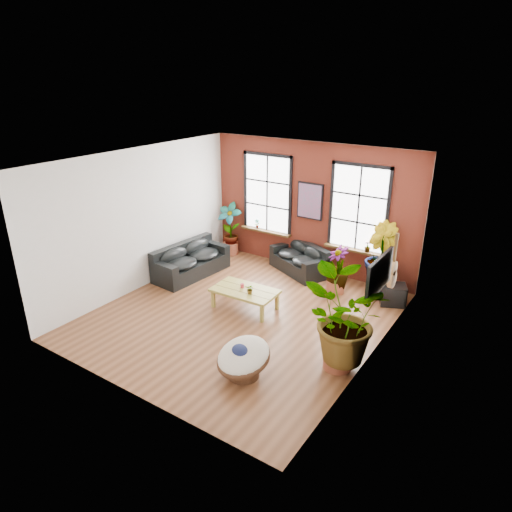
# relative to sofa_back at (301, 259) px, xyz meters

# --- Properties ---
(room) EXTENTS (6.04, 6.54, 3.54)m
(room) POSITION_rel_sofa_back_xyz_m (0.07, -2.76, 1.39)
(room) COLOR brown
(room) RESTS_ON ground
(sofa_back) EXTENTS (1.90, 1.47, 0.78)m
(sofa_back) POSITION_rel_sofa_back_xyz_m (0.00, 0.00, 0.00)
(sofa_back) COLOR black
(sofa_back) RESTS_ON ground
(sofa_left) EXTENTS (1.07, 2.21, 0.85)m
(sofa_left) POSITION_rel_sofa_back_xyz_m (-2.40, -1.83, 0.03)
(sofa_left) COLOR black
(sofa_left) RESTS_ON ground
(coffee_table) EXTENTS (1.53, 0.91, 0.58)m
(coffee_table) POSITION_rel_sofa_back_xyz_m (-0.06, -2.58, 0.07)
(coffee_table) COLOR olive
(coffee_table) RESTS_ON ground
(papasan_chair) EXTENTS (1.28, 1.28, 0.75)m
(papasan_chair) POSITION_rel_sofa_back_xyz_m (1.38, -4.70, 0.03)
(papasan_chair) COLOR #4C2D1B
(papasan_chair) RESTS_ON ground
(poster) EXTENTS (0.74, 0.06, 0.98)m
(poster) POSITION_rel_sofa_back_xyz_m (0.07, 0.27, 1.60)
(poster) COLOR black
(poster) RESTS_ON room
(tv_wall_unit) EXTENTS (0.13, 1.86, 1.20)m
(tv_wall_unit) POSITION_rel_sofa_back_xyz_m (3.00, -2.32, 1.19)
(tv_wall_unit) COLOR black
(tv_wall_unit) RESTS_ON room
(media_box) EXTENTS (0.73, 0.69, 0.49)m
(media_box) POSITION_rel_sofa_back_xyz_m (2.73, -0.46, -0.11)
(media_box) COLOR black
(media_box) RESTS_ON ground
(pot_back_left) EXTENTS (0.55, 0.55, 0.35)m
(pot_back_left) POSITION_rel_sofa_back_xyz_m (-2.40, 0.01, -0.18)
(pot_back_left) COLOR #9B4C32
(pot_back_left) RESTS_ON ground
(pot_back_right) EXTENTS (0.55, 0.55, 0.34)m
(pot_back_right) POSITION_rel_sofa_back_xyz_m (2.20, -0.10, -0.19)
(pot_back_right) COLOR #9B4C32
(pot_back_right) RESTS_ON ground
(pot_right_wall) EXTENTS (0.68, 0.68, 0.38)m
(pot_right_wall) POSITION_rel_sofa_back_xyz_m (2.69, -3.52, -0.16)
(pot_right_wall) COLOR #9B4C32
(pot_right_wall) RESTS_ON ground
(pot_mid) EXTENTS (0.48, 0.48, 0.32)m
(pot_mid) POSITION_rel_sofa_back_xyz_m (1.34, -0.66, -0.19)
(pot_mid) COLOR #9B4C32
(pot_mid) RESTS_ON ground
(floor_plant_back_left) EXTENTS (0.80, 0.58, 1.42)m
(floor_plant_back_left) POSITION_rel_sofa_back_xyz_m (-2.42, 0.01, 0.51)
(floor_plant_back_left) COLOR #255516
(floor_plant_back_left) RESTS_ON ground
(floor_plant_back_right) EXTENTS (1.13, 1.17, 1.66)m
(floor_plant_back_right) POSITION_rel_sofa_back_xyz_m (2.20, -0.11, 0.63)
(floor_plant_back_right) COLOR #255516
(floor_plant_back_right) RESTS_ON ground
(floor_plant_right_wall) EXTENTS (1.71, 1.54, 1.70)m
(floor_plant_right_wall) POSITION_rel_sofa_back_xyz_m (2.70, -3.52, 0.66)
(floor_plant_right_wall) COLOR #255516
(floor_plant_right_wall) RESTS_ON ground
(floor_plant_mid) EXTENTS (0.86, 0.86, 1.08)m
(floor_plant_mid) POSITION_rel_sofa_back_xyz_m (1.36, -0.63, 0.33)
(floor_plant_mid) COLOR #255516
(floor_plant_mid) RESTS_ON ground
(table_plant) EXTENTS (0.21, 0.18, 0.22)m
(table_plant) POSITION_rel_sofa_back_xyz_m (0.16, -2.69, 0.24)
(table_plant) COLOR #255516
(table_plant) RESTS_ON coffee_table
(sill_plant_left) EXTENTS (0.17, 0.17, 0.27)m
(sill_plant_left) POSITION_rel_sofa_back_xyz_m (-1.58, 0.22, 0.68)
(sill_plant_left) COLOR #255516
(sill_plant_left) RESTS_ON room
(sill_plant_right) EXTENTS (0.19, 0.19, 0.27)m
(sill_plant_right) POSITION_rel_sofa_back_xyz_m (1.77, 0.22, 0.68)
(sill_plant_right) COLOR #255516
(sill_plant_right) RESTS_ON room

